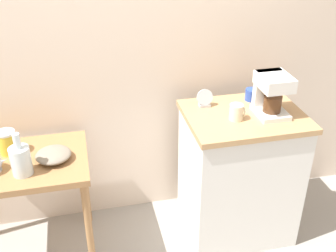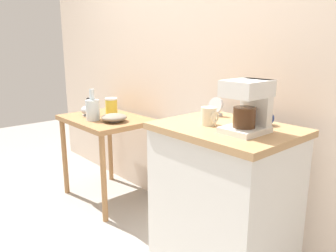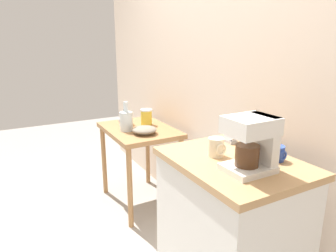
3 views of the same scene
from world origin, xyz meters
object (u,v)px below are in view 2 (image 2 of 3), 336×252
object	(u,v)px
table_clock	(216,108)
mug_small_cream	(209,116)
teakettle	(89,110)
coffee_maker	(249,104)
glass_carafe_vase	(93,109)
mug_blue	(265,118)
canister_enamel	(111,106)
bowl_stoneware	(114,117)

from	to	relation	value
table_clock	mug_small_cream	bearing A→B (deg)	-57.37
teakettle	coffee_maker	distance (m)	1.68
glass_carafe_vase	mug_blue	size ratio (longest dim) A/B	2.92
glass_carafe_vase	mug_small_cream	xyz separation A→B (m)	(1.26, 0.01, 0.14)
canister_enamel	glass_carafe_vase	bearing A→B (deg)	-67.81
mug_blue	table_clock	size ratio (longest dim) A/B	0.77
coffee_maker	mug_small_cream	xyz separation A→B (m)	(-0.23, -0.03, -0.09)
coffee_maker	canister_enamel	bearing A→B (deg)	173.10
bowl_stoneware	canister_enamel	size ratio (longest dim) A/B	1.40
table_clock	canister_enamel	bearing A→B (deg)	179.27
canister_enamel	mug_blue	bearing A→B (deg)	0.24
coffee_maker	teakettle	bearing A→B (deg)	179.52
mug_blue	coffee_maker	bearing A→B (deg)	-80.85
table_clock	mug_blue	bearing A→B (deg)	3.84
coffee_maker	table_clock	world-z (taller)	coffee_maker
bowl_stoneware	mug_blue	size ratio (longest dim) A/B	2.35
teakettle	glass_carafe_vase	world-z (taller)	glass_carafe_vase
bowl_stoneware	table_clock	bearing A→B (deg)	7.40
bowl_stoneware	mug_small_cream	distance (m)	1.11
teakettle	mug_blue	distance (m)	1.65
bowl_stoneware	canister_enamel	world-z (taller)	canister_enamel
coffee_maker	glass_carafe_vase	bearing A→B (deg)	-178.19
mug_blue	mug_small_cream	xyz separation A→B (m)	(-0.20, -0.23, 0.01)
glass_carafe_vase	mug_small_cream	size ratio (longest dim) A/B	2.64
glass_carafe_vase	table_clock	bearing A→B (deg)	11.21
table_clock	glass_carafe_vase	bearing A→B (deg)	-168.79
bowl_stoneware	teakettle	bearing A→B (deg)	-173.81
canister_enamel	coffee_maker	distance (m)	1.61
bowl_stoneware	mug_blue	distance (m)	1.31
teakettle	bowl_stoneware	bearing A→B (deg)	6.19
teakettle	mug_blue	bearing A→B (deg)	6.43
glass_carafe_vase	mug_small_cream	bearing A→B (deg)	0.65
teakettle	glass_carafe_vase	distance (m)	0.19
teakettle	table_clock	size ratio (longest dim) A/B	1.47
bowl_stoneware	coffee_maker	xyz separation A→B (m)	(1.32, -0.05, 0.29)
canister_enamel	mug_blue	size ratio (longest dim) A/B	1.67
bowl_stoneware	table_clock	size ratio (longest dim) A/B	1.80
bowl_stoneware	teakettle	xyz separation A→B (m)	(-0.34, -0.04, 0.02)
mug_blue	table_clock	xyz separation A→B (m)	(-0.33, -0.02, 0.01)
bowl_stoneware	canister_enamel	xyz separation A→B (m)	(-0.26, 0.14, 0.04)
teakettle	table_clock	bearing A→B (deg)	7.08
canister_enamel	table_clock	xyz separation A→B (m)	(1.22, -0.02, 0.16)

